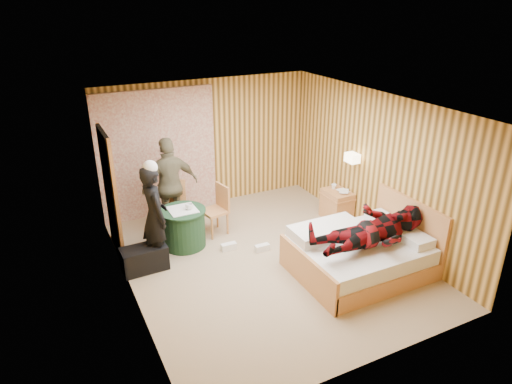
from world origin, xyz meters
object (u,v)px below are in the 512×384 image
woman_standing (155,216)px  man_at_table (170,185)px  wall_lamp (352,158)px  duffel_bag (145,259)px  bed (359,254)px  round_table (184,227)px  chair_near (218,206)px  man_on_bed (374,222)px  chair_far (174,203)px  nightstand (337,205)px

woman_standing → man_at_table: (0.54, 0.97, 0.05)m
wall_lamp → duffel_bag: bearing=177.7°
bed → man_at_table: bearing=129.8°
duffel_bag → man_at_table: man_at_table is taller
round_table → woman_standing: 0.79m
bed → chair_near: size_ratio=2.19×
round_table → chair_near: bearing=15.2°
round_table → man_on_bed: size_ratio=0.43×
round_table → woman_standing: (-0.54, -0.34, 0.48)m
bed → duffel_bag: (-2.92, 1.49, -0.10)m
wall_lamp → chair_far: bearing=157.6°
bed → man_at_table: size_ratio=1.13×
bed → nightstand: bearing=65.1°
bed → man_on_bed: size_ratio=1.10×
woman_standing → man_on_bed: (2.70, -1.82, 0.12)m
nightstand → chair_far: bearing=162.3°
nightstand → bed: bearing=-114.9°
wall_lamp → duffel_bag: (-3.72, 0.15, -1.11)m
wall_lamp → man_on_bed: 1.78m
duffel_bag → man_on_bed: bearing=-31.9°
man_on_bed → nightstand: bearing=68.4°
chair_near → man_on_bed: man_on_bed is taller
nightstand → round_table: 2.91m
woman_standing → man_on_bed: 3.26m
round_table → man_at_table: size_ratio=0.44×
man_at_table → woman_standing: bearing=56.6°
chair_near → woman_standing: bearing=-78.2°
woman_standing → man_at_table: 1.11m
bed → woman_standing: (-2.68, 1.59, 0.52)m
chair_near → duffel_bag: bearing=-78.1°
man_at_table → wall_lamp: bearing=152.9°
chair_near → bed: bearing=23.0°
man_at_table → man_on_bed: size_ratio=0.97×
chair_near → man_on_bed: size_ratio=0.50×
wall_lamp → nightstand: wall_lamp is taller
round_table → duffel_bag: size_ratio=1.11×
nightstand → woman_standing: 3.47m
nightstand → duffel_bag: nightstand is taller
duffel_bag → woman_standing: bearing=22.3°
wall_lamp → man_at_table: (-2.94, 1.23, -0.44)m
wall_lamp → man_at_table: size_ratio=0.15×
duffel_bag → man_at_table: size_ratio=0.40×
nightstand → man_at_table: bearing=161.9°
wall_lamp → round_table: size_ratio=0.34×
chair_near → man_at_table: 0.90m
man_on_bed → chair_near: bearing=122.0°
chair_near → nightstand: bearing=66.0°
bed → man_on_bed: bearing=-84.7°
man_on_bed → bed: bearing=95.3°
chair_near → man_on_bed: 2.80m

